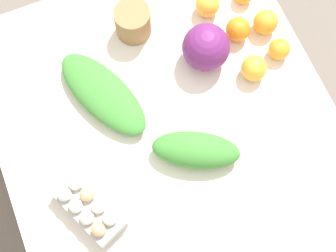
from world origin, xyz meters
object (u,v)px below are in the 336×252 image
(cabbage_purple, at_px, (206,47))
(orange_0, at_px, (254,68))
(orange_4, at_px, (279,49))
(egg_carton, at_px, (89,208))
(orange_2, at_px, (207,5))
(greens_bunch_scallion, at_px, (196,150))
(orange_1, at_px, (238,29))
(orange_5, at_px, (266,22))
(paper_bag, at_px, (133,22))
(greens_bunch_beet_tops, at_px, (103,94))

(cabbage_purple, relative_size, orange_0, 1.83)
(orange_4, bearing_deg, egg_carton, 108.78)
(cabbage_purple, xyz_separation_m, orange_4, (-0.08, -0.23, -0.04))
(egg_carton, xyz_separation_m, orange_2, (0.49, -0.59, -0.00))
(greens_bunch_scallion, xyz_separation_m, orange_0, (0.18, -0.28, -0.00))
(egg_carton, distance_m, orange_1, 0.75)
(cabbage_purple, height_order, orange_0, cabbage_purple)
(orange_0, bearing_deg, cabbage_purple, 47.87)
(orange_2, relative_size, orange_5, 1.00)
(paper_bag, relative_size, orange_5, 1.45)
(orange_1, xyz_separation_m, orange_5, (-0.01, -0.10, 0.00))
(greens_bunch_beet_tops, bearing_deg, cabbage_purple, -89.00)
(paper_bag, height_order, greens_bunch_beet_tops, paper_bag)
(greens_bunch_beet_tops, distance_m, orange_0, 0.49)
(egg_carton, xyz_separation_m, orange_1, (0.37, -0.65, -0.00))
(egg_carton, relative_size, orange_0, 2.92)
(egg_carton, bearing_deg, greens_bunch_beet_tops, -49.64)
(paper_bag, bearing_deg, orange_1, -115.41)
(greens_bunch_scallion, xyz_separation_m, orange_5, (0.32, -0.39, -0.00))
(cabbage_purple, distance_m, orange_1, 0.14)
(greens_bunch_scallion, relative_size, greens_bunch_beet_tops, 0.74)
(paper_bag, xyz_separation_m, orange_1, (-0.15, -0.31, -0.01))
(greens_bunch_beet_tops, bearing_deg, orange_1, -84.93)
(paper_bag, bearing_deg, greens_bunch_beet_tops, 137.44)
(cabbage_purple, xyz_separation_m, greens_bunch_scallion, (-0.29, 0.16, -0.03))
(orange_1, bearing_deg, paper_bag, 64.59)
(orange_2, xyz_separation_m, orange_5, (-0.13, -0.15, 0.00))
(egg_carton, bearing_deg, orange_2, -73.83)
(egg_carton, xyz_separation_m, greens_bunch_beet_tops, (0.32, -0.16, -0.01))
(orange_5, bearing_deg, orange_4, 179.94)
(orange_5, bearing_deg, orange_2, 48.80)
(egg_carton, relative_size, orange_5, 2.98)
(cabbage_purple, distance_m, paper_bag, 0.26)
(greens_bunch_scallion, bearing_deg, orange_5, -50.80)
(greens_bunch_beet_tops, bearing_deg, egg_carton, 153.83)
(orange_0, distance_m, orange_5, 0.17)
(egg_carton, bearing_deg, orange_4, -94.69)
(greens_bunch_scallion, bearing_deg, orange_2, -27.67)
(greens_bunch_scallion, distance_m, orange_4, 0.44)
(cabbage_purple, distance_m, orange_4, 0.25)
(orange_2, relative_size, orange_4, 1.15)
(orange_2, xyz_separation_m, orange_4, (-0.24, -0.15, -0.01))
(egg_carton, distance_m, orange_5, 0.83)
(orange_0, bearing_deg, orange_5, -38.21)
(greens_bunch_scallion, bearing_deg, orange_4, -61.35)
(greens_bunch_scallion, bearing_deg, cabbage_purple, -28.55)
(greens_bunch_beet_tops, relative_size, orange_0, 4.34)
(paper_bag, distance_m, orange_0, 0.42)
(orange_2, bearing_deg, egg_carton, 129.64)
(egg_carton, height_order, greens_bunch_beet_tops, egg_carton)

